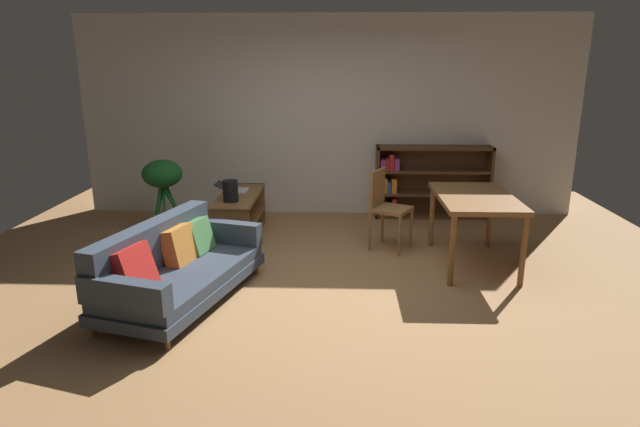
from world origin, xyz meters
name	(u,v)px	position (x,y,z in m)	size (l,w,h in m)	color
ground_plane	(322,287)	(0.00, 0.00, 0.00)	(8.16, 8.16, 0.00)	#A87A4C
back_wall_panel	(328,117)	(0.00, 2.70, 1.35)	(6.80, 0.10, 2.70)	silver
fabric_couch	(175,266)	(-1.31, -0.32, 0.32)	(1.24, 1.89, 0.71)	brown
media_console	(239,217)	(-1.05, 1.48, 0.26)	(0.45, 1.32, 0.54)	brown
open_laptop	(234,189)	(-1.15, 1.69, 0.56)	(0.41, 0.29, 0.10)	silver
desk_speaker	(230,191)	(-1.09, 1.17, 0.66)	(0.17, 0.17, 0.25)	black
potted_floor_plant	(163,182)	(-2.04, 1.71, 0.64)	(0.49, 0.49, 0.92)	#9E9389
dining_table	(475,203)	(1.57, 0.67, 0.67)	(0.77, 1.28, 0.75)	brown
dining_chair_near	(386,205)	(0.69, 1.16, 0.52)	(0.53, 0.53, 0.91)	olive
bookshelf	(425,182)	(1.35, 2.53, 0.49)	(1.56, 0.30, 0.98)	#56351E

